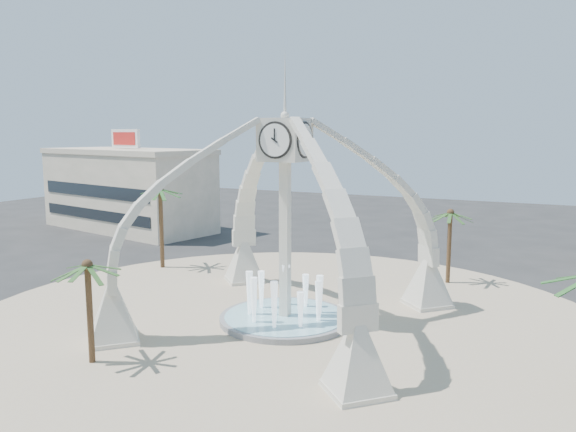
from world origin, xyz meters
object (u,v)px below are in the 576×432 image
at_px(palm_west, 160,191).
at_px(palm_north, 450,214).
at_px(fountain, 285,318).
at_px(palm_south, 87,266).
at_px(clock_tower, 285,217).

distance_m(palm_west, palm_north, 23.61).
bearing_deg(fountain, palm_south, -121.33).
distance_m(fountain, palm_west, 18.64).
bearing_deg(palm_south, palm_west, 118.79).
bearing_deg(palm_north, clock_tower, -118.09).
bearing_deg(clock_tower, palm_west, 153.33).
distance_m(clock_tower, palm_south, 11.56).
bearing_deg(clock_tower, palm_north, 61.91).
height_order(clock_tower, fountain, clock_tower).
relative_size(palm_north, palm_south, 1.08).
bearing_deg(palm_south, clock_tower, 58.67).
bearing_deg(palm_south, fountain, 58.67).
bearing_deg(fountain, palm_north, 61.91).
distance_m(clock_tower, fountain, 6.20).
height_order(clock_tower, palm_south, clock_tower).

